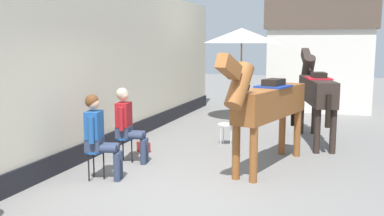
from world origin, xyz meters
TOP-DOWN VIEW (x-y plane):
  - ground_plane at (0.00, 3.00)m, footprint 40.00×40.00m
  - pub_facade_wall at (-2.55, 1.50)m, footprint 0.34×14.00m
  - distant_cottage at (1.40, 9.18)m, footprint 3.40×2.60m
  - seated_visitor_near at (-1.57, -0.05)m, footprint 0.61×0.48m
  - seated_visitor_far at (-1.58, 1.00)m, footprint 0.61×0.49m
  - saddled_horse_near at (0.90, 1.45)m, footprint 1.04×2.93m
  - saddled_horse_far at (1.56, 3.94)m, footprint 1.01×2.94m
  - cafe_parasol at (-0.54, 5.82)m, footprint 2.10×2.10m
  - spare_stool_white at (-0.24, 2.96)m, footprint 0.32×0.32m
  - satchel_bag at (-1.65, 1.81)m, footprint 0.30×0.21m

SIDE VIEW (x-z plane):
  - ground_plane at x=0.00m, z-range 0.00..0.00m
  - satchel_bag at x=-1.65m, z-range 0.00..0.20m
  - spare_stool_white at x=-0.24m, z-range 0.17..0.63m
  - seated_visitor_near at x=-1.57m, z-range 0.08..1.47m
  - seated_visitor_far at x=-1.58m, z-range 0.08..1.47m
  - saddled_horse_near at x=0.90m, z-range 0.13..2.19m
  - saddled_horse_far at x=1.56m, z-range 0.13..2.19m
  - pub_facade_wall at x=-2.55m, z-range -0.16..3.24m
  - distant_cottage at x=1.40m, z-range 0.05..3.55m
  - cafe_parasol at x=-0.54m, z-range 1.07..3.65m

